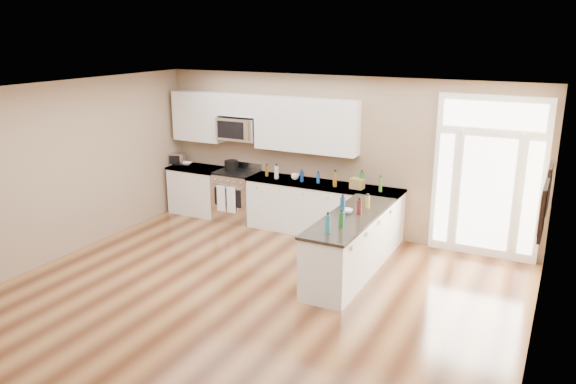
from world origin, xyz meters
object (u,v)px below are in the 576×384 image
(stockpot, at_px, (231,165))
(kitchen_range, at_px, (237,195))
(toaster_oven, at_px, (178,159))
(peninsula_cabinet, at_px, (350,248))

(stockpot, bearing_deg, kitchen_range, -23.32)
(toaster_oven, bearing_deg, peninsula_cabinet, -37.18)
(kitchen_range, height_order, toaster_oven, toaster_oven)
(stockpot, xyz_separation_m, toaster_oven, (-1.24, -0.04, 0.00))
(kitchen_range, xyz_separation_m, toaster_oven, (-1.39, 0.02, 0.58))
(peninsula_cabinet, xyz_separation_m, toaster_oven, (-4.28, 1.47, 0.62))
(kitchen_range, xyz_separation_m, stockpot, (-0.15, 0.07, 0.57))
(peninsula_cabinet, height_order, stockpot, stockpot)
(kitchen_range, height_order, stockpot, stockpot)
(kitchen_range, bearing_deg, peninsula_cabinet, -26.65)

